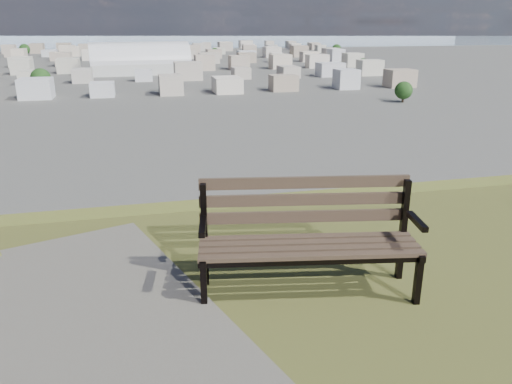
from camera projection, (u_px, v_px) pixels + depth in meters
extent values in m
cube|color=#473629|center=(313.00, 256.00, 4.15)|extent=(1.90, 0.42, 0.04)
cube|color=#473629|center=(310.00, 249.00, 4.27)|extent=(1.90, 0.42, 0.04)
cube|color=#473629|center=(308.00, 243.00, 4.39)|extent=(1.90, 0.42, 0.04)
cube|color=#473629|center=(306.00, 237.00, 4.51)|extent=(1.90, 0.42, 0.04)
cube|color=#473629|center=(305.00, 216.00, 4.53)|extent=(1.89, 0.36, 0.11)
cube|color=#473629|center=(305.00, 200.00, 4.51)|extent=(1.89, 0.36, 0.11)
cube|color=#473629|center=(305.00, 182.00, 4.48)|extent=(1.89, 0.36, 0.11)
cube|color=black|center=(204.00, 286.00, 4.15)|extent=(0.06, 0.07, 0.47)
cube|color=black|center=(205.00, 235.00, 4.50)|extent=(0.06, 0.07, 0.98)
cube|color=black|center=(204.00, 252.00, 4.29)|extent=(0.14, 0.53, 0.05)
cube|color=black|center=(203.00, 226.00, 4.15)|extent=(0.12, 0.39, 0.05)
cube|color=black|center=(418.00, 279.00, 4.26)|extent=(0.06, 0.07, 0.47)
cube|color=black|center=(403.00, 230.00, 4.61)|extent=(0.06, 0.07, 0.98)
cube|color=black|center=(412.00, 247.00, 4.39)|extent=(0.14, 0.53, 0.05)
cube|color=black|center=(417.00, 221.00, 4.26)|extent=(0.12, 0.39, 0.05)
cube|color=black|center=(313.00, 262.00, 4.15)|extent=(1.89, 0.37, 0.04)
cube|color=black|center=(305.00, 242.00, 4.53)|extent=(1.89, 0.37, 0.04)
cube|color=#67635A|center=(35.00, 357.00, 3.57)|extent=(3.91, 4.67, 0.08)
cube|color=beige|center=(141.00, 69.00, 273.53)|extent=(54.45, 26.71, 5.86)
cylinder|color=silver|center=(140.00, 63.00, 272.58)|extent=(54.45, 26.71, 22.27)
cube|color=#B7AB9D|center=(44.00, 89.00, 186.33)|extent=(11.00, 11.00, 7.00)
cube|color=#B3A18E|center=(110.00, 87.00, 191.58)|extent=(11.00, 11.00, 7.00)
cube|color=silver|center=(173.00, 85.00, 196.83)|extent=(11.00, 11.00, 7.00)
cube|color=beige|center=(233.00, 84.00, 202.09)|extent=(11.00, 11.00, 7.00)
cube|color=tan|center=(290.00, 82.00, 207.34)|extent=(11.00, 11.00, 7.00)
cube|color=beige|center=(343.00, 81.00, 212.59)|extent=(11.00, 11.00, 7.00)
cube|color=#B5ADA4|center=(395.00, 79.00, 217.84)|extent=(11.00, 11.00, 7.00)
cube|color=silver|center=(34.00, 76.00, 229.73)|extent=(11.00, 11.00, 7.00)
cube|color=beige|center=(88.00, 75.00, 234.98)|extent=(11.00, 11.00, 7.00)
cube|color=tan|center=(140.00, 74.00, 240.23)|extent=(11.00, 11.00, 7.00)
cube|color=beige|center=(190.00, 73.00, 245.48)|extent=(11.00, 11.00, 7.00)
cube|color=#B5ADA4|center=(238.00, 72.00, 250.73)|extent=(11.00, 11.00, 7.00)
cube|color=beige|center=(283.00, 71.00, 255.99)|extent=(11.00, 11.00, 7.00)
cube|color=#B7AB9D|center=(327.00, 70.00, 261.24)|extent=(11.00, 11.00, 7.00)
cube|color=#B3A18E|center=(370.00, 69.00, 266.49)|extent=(11.00, 11.00, 7.00)
cube|color=beige|center=(27.00, 67.00, 273.13)|extent=(11.00, 11.00, 7.00)
cube|color=#B5ADA4|center=(73.00, 67.00, 278.38)|extent=(11.00, 11.00, 7.00)
cube|color=beige|center=(117.00, 66.00, 283.63)|extent=(11.00, 11.00, 7.00)
cube|color=#B7AB9D|center=(160.00, 65.00, 288.88)|extent=(11.00, 11.00, 7.00)
cube|color=#B3A18E|center=(201.00, 64.00, 294.13)|extent=(11.00, 11.00, 7.00)
cube|color=silver|center=(241.00, 63.00, 299.38)|extent=(11.00, 11.00, 7.00)
cube|color=beige|center=(279.00, 63.00, 304.63)|extent=(11.00, 11.00, 7.00)
cube|color=tan|center=(316.00, 62.00, 309.89)|extent=(11.00, 11.00, 7.00)
cube|color=beige|center=(352.00, 61.00, 315.14)|extent=(11.00, 11.00, 7.00)
cube|color=#B3A18E|center=(22.00, 61.00, 316.52)|extent=(11.00, 11.00, 7.00)
cube|color=silver|center=(61.00, 61.00, 321.77)|extent=(11.00, 11.00, 7.00)
cube|color=beige|center=(100.00, 60.00, 327.03)|extent=(11.00, 11.00, 7.00)
cube|color=tan|center=(138.00, 59.00, 332.28)|extent=(11.00, 11.00, 7.00)
cube|color=beige|center=(174.00, 59.00, 337.53)|extent=(11.00, 11.00, 7.00)
cube|color=#B5ADA4|center=(209.00, 58.00, 342.78)|extent=(11.00, 11.00, 7.00)
cube|color=beige|center=(243.00, 58.00, 348.03)|extent=(11.00, 11.00, 7.00)
cube|color=#B7AB9D|center=(276.00, 57.00, 353.28)|extent=(11.00, 11.00, 7.00)
cube|color=#B3A18E|center=(308.00, 57.00, 358.54)|extent=(11.00, 11.00, 7.00)
cube|color=silver|center=(340.00, 56.00, 363.79)|extent=(11.00, 11.00, 7.00)
cube|color=#B5ADA4|center=(18.00, 56.00, 359.92)|extent=(11.00, 11.00, 7.00)
cube|color=beige|center=(53.00, 56.00, 365.17)|extent=(11.00, 11.00, 7.00)
cube|color=#B7AB9D|center=(87.00, 55.00, 370.42)|extent=(11.00, 11.00, 7.00)
cube|color=#B3A18E|center=(120.00, 55.00, 375.67)|extent=(11.00, 11.00, 7.00)
cube|color=silver|center=(153.00, 55.00, 380.93)|extent=(11.00, 11.00, 7.00)
cube|color=beige|center=(184.00, 54.00, 386.18)|extent=(11.00, 11.00, 7.00)
cube|color=tan|center=(215.00, 54.00, 391.43)|extent=(11.00, 11.00, 7.00)
cube|color=beige|center=(245.00, 53.00, 396.68)|extent=(11.00, 11.00, 7.00)
cube|color=#B5ADA4|center=(274.00, 53.00, 401.93)|extent=(11.00, 11.00, 7.00)
cube|color=beige|center=(302.00, 52.00, 407.18)|extent=(11.00, 11.00, 7.00)
cube|color=#B7AB9D|center=(330.00, 52.00, 412.44)|extent=(11.00, 11.00, 7.00)
cube|color=tan|center=(15.00, 53.00, 403.32)|extent=(11.00, 11.00, 7.00)
cube|color=beige|center=(46.00, 52.00, 408.57)|extent=(11.00, 11.00, 7.00)
cube|color=#B5ADA4|center=(77.00, 52.00, 413.82)|extent=(11.00, 11.00, 7.00)
cube|color=beige|center=(107.00, 52.00, 419.07)|extent=(11.00, 11.00, 7.00)
cube|color=#B7AB9D|center=(136.00, 51.00, 424.32)|extent=(11.00, 11.00, 7.00)
cube|color=#B3A18E|center=(165.00, 51.00, 429.57)|extent=(11.00, 11.00, 7.00)
cube|color=silver|center=(192.00, 50.00, 434.83)|extent=(11.00, 11.00, 7.00)
cube|color=beige|center=(220.00, 50.00, 440.08)|extent=(11.00, 11.00, 7.00)
cube|color=tan|center=(246.00, 50.00, 445.33)|extent=(11.00, 11.00, 7.00)
cube|color=beige|center=(272.00, 49.00, 450.58)|extent=(11.00, 11.00, 7.00)
cube|color=#B5ADA4|center=(297.00, 49.00, 455.83)|extent=(11.00, 11.00, 7.00)
cube|color=beige|center=(322.00, 49.00, 461.08)|extent=(11.00, 11.00, 7.00)
cube|color=beige|center=(12.00, 50.00, 446.71)|extent=(11.00, 11.00, 7.00)
cube|color=tan|center=(41.00, 49.00, 451.97)|extent=(11.00, 11.00, 7.00)
cube|color=beige|center=(69.00, 49.00, 457.22)|extent=(11.00, 11.00, 7.00)
cube|color=#B5ADA4|center=(96.00, 49.00, 462.47)|extent=(11.00, 11.00, 7.00)
cube|color=beige|center=(123.00, 48.00, 467.72)|extent=(11.00, 11.00, 7.00)
cube|color=#B7AB9D|center=(149.00, 48.00, 472.97)|extent=(11.00, 11.00, 7.00)
cube|color=#B3A18E|center=(174.00, 48.00, 478.22)|extent=(11.00, 11.00, 7.00)
cube|color=silver|center=(199.00, 48.00, 483.47)|extent=(11.00, 11.00, 7.00)
cube|color=beige|center=(223.00, 47.00, 488.73)|extent=(11.00, 11.00, 7.00)
cube|color=tan|center=(247.00, 47.00, 493.98)|extent=(11.00, 11.00, 7.00)
cube|color=beige|center=(271.00, 47.00, 499.23)|extent=(11.00, 11.00, 7.00)
cube|color=#B5ADA4|center=(294.00, 46.00, 504.48)|extent=(11.00, 11.00, 7.00)
cube|color=beige|center=(316.00, 46.00, 509.73)|extent=(11.00, 11.00, 7.00)
cube|color=beige|center=(10.00, 47.00, 490.11)|extent=(11.00, 11.00, 7.00)
cube|color=tan|center=(36.00, 47.00, 495.36)|extent=(11.00, 11.00, 7.00)
cube|color=beige|center=(62.00, 47.00, 500.61)|extent=(11.00, 11.00, 7.00)
cube|color=#B5ADA4|center=(87.00, 46.00, 505.87)|extent=(11.00, 11.00, 7.00)
cube|color=beige|center=(111.00, 46.00, 511.12)|extent=(11.00, 11.00, 7.00)
cube|color=#B7AB9D|center=(135.00, 46.00, 516.37)|extent=(11.00, 11.00, 7.00)
cube|color=#B3A18E|center=(159.00, 46.00, 521.62)|extent=(11.00, 11.00, 7.00)
cube|color=silver|center=(182.00, 45.00, 526.87)|extent=(11.00, 11.00, 7.00)
cube|color=beige|center=(204.00, 45.00, 532.12)|extent=(11.00, 11.00, 7.00)
cube|color=tan|center=(226.00, 45.00, 537.37)|extent=(11.00, 11.00, 7.00)
cube|color=beige|center=(248.00, 45.00, 542.63)|extent=(11.00, 11.00, 7.00)
cube|color=#B5ADA4|center=(269.00, 44.00, 547.88)|extent=(11.00, 11.00, 7.00)
cube|color=beige|center=(290.00, 44.00, 553.13)|extent=(11.00, 11.00, 7.00)
cube|color=#B7AB9D|center=(311.00, 44.00, 558.38)|extent=(11.00, 11.00, 7.00)
cylinder|color=#2F2317|center=(403.00, 99.00, 177.88)|extent=(0.80, 0.80, 2.10)
sphere|color=#133714|center=(404.00, 90.00, 176.86)|extent=(6.30, 6.30, 6.30)
cylinder|color=#2F2317|center=(42.00, 88.00, 204.56)|extent=(0.80, 0.80, 2.70)
sphere|color=#133714|center=(41.00, 78.00, 203.25)|extent=(8.10, 8.10, 8.10)
cylinder|color=#2F2317|center=(363.00, 68.00, 297.11)|extent=(0.80, 0.80, 1.95)
sphere|color=#133714|center=(363.00, 63.00, 296.16)|extent=(5.85, 5.85, 5.85)
cylinder|color=#2F2317|center=(215.00, 57.00, 392.20)|extent=(0.80, 0.80, 2.25)
sphere|color=#133714|center=(215.00, 52.00, 391.11)|extent=(6.75, 6.75, 6.75)
cylinder|color=#2F2317|center=(25.00, 54.00, 414.51)|extent=(0.80, 0.80, 2.85)
sphere|color=#133714|center=(25.00, 49.00, 413.12)|extent=(8.55, 8.55, 8.55)
cylinder|color=#2F2317|center=(208.00, 68.00, 295.80)|extent=(0.80, 0.80, 2.10)
sphere|color=#133714|center=(208.00, 63.00, 294.78)|extent=(6.30, 6.30, 6.30)
cylinder|color=#2F2317|center=(336.00, 53.00, 434.63)|extent=(0.80, 0.80, 2.55)
sphere|color=#133714|center=(337.00, 49.00, 433.39)|extent=(7.65, 7.65, 7.65)
cube|color=#8DA5B4|center=(134.00, 39.00, 839.66)|extent=(2400.00, 700.00, 0.12)
cube|color=#98A8BD|center=(190.00, 24.00, 1316.22)|extent=(700.00, 220.00, 45.00)
cube|color=#98A8BD|center=(359.00, 21.00, 1460.02)|extent=(500.00, 220.00, 60.00)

